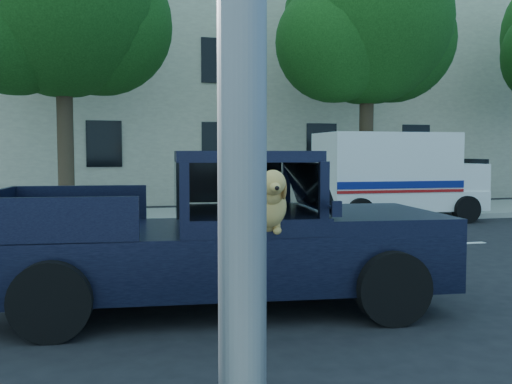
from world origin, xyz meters
TOP-DOWN VIEW (x-y plane):
  - ground at (0.00, 0.00)m, footprint 120.00×120.00m
  - far_sidewalk at (0.00, 9.20)m, footprint 60.00×4.00m
  - lane_stripes at (2.00, 3.40)m, footprint 21.60×0.14m
  - street_tree_left at (-3.97, 9.62)m, footprint 6.00×5.20m
  - street_tree_mid at (5.03, 9.62)m, footprint 6.00×5.20m
  - building_main at (3.00, 16.50)m, footprint 26.00×6.00m
  - pickup_truck at (-1.63, -0.10)m, footprint 5.56×3.01m
  - mail_truck at (4.87, 7.45)m, footprint 4.49×2.35m

SIDE VIEW (x-z plane):
  - ground at x=0.00m, z-range 0.00..0.00m
  - lane_stripes at x=2.00m, z-range 0.00..0.01m
  - far_sidewalk at x=0.00m, z-range 0.00..0.15m
  - pickup_truck at x=-1.63m, z-range -0.31..1.61m
  - mail_truck at x=4.87m, z-range -0.15..2.28m
  - building_main at x=3.00m, z-range 0.00..9.00m
  - street_tree_left at x=-3.97m, z-range 1.41..10.01m
  - street_tree_mid at x=5.03m, z-range 1.41..10.01m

